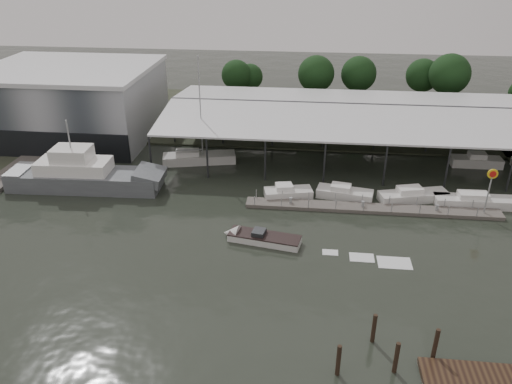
# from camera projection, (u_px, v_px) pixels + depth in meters

# --- Properties ---
(ground) EXTENTS (200.00, 200.00, 0.00)m
(ground) POSITION_uv_depth(u_px,v_px,m) (224.00, 251.00, 48.06)
(ground) COLOR #242921
(ground) RESTS_ON ground
(land_strip_far) EXTENTS (140.00, 30.00, 0.30)m
(land_strip_far) POSITION_uv_depth(u_px,v_px,m) (264.00, 116.00, 85.38)
(land_strip_far) COLOR #383E2F
(land_strip_far) RESTS_ON ground
(land_strip_west) EXTENTS (20.00, 40.00, 0.30)m
(land_strip_west) POSITION_uv_depth(u_px,v_px,m) (5.00, 131.00, 78.55)
(land_strip_west) COLOR #383E2F
(land_strip_west) RESTS_ON ground
(storage_warehouse) EXTENTS (24.50, 20.50, 10.50)m
(storage_warehouse) POSITION_uv_depth(u_px,v_px,m) (72.00, 101.00, 75.03)
(storage_warehouse) COLOR #999DA3
(storage_warehouse) RESTS_ON ground
(covered_boat_shed) EXTENTS (58.24, 24.00, 6.96)m
(covered_boat_shed) POSITION_uv_depth(u_px,v_px,m) (378.00, 109.00, 68.59)
(covered_boat_shed) COLOR silver
(covered_boat_shed) RESTS_ON ground
(trawler_dock) EXTENTS (3.00, 18.00, 0.50)m
(trawler_dock) POSITION_uv_depth(u_px,v_px,m) (9.00, 175.00, 63.29)
(trawler_dock) COLOR #5F5A54
(trawler_dock) RESTS_ON ground
(floating_dock) EXTENTS (28.00, 2.00, 1.40)m
(floating_dock) POSITION_uv_depth(u_px,v_px,m) (371.00, 208.00, 55.42)
(floating_dock) COLOR #5F5A54
(floating_dock) RESTS_ON ground
(shell_fuel_sign) EXTENTS (1.10, 0.18, 5.55)m
(shell_fuel_sign) POSITION_uv_depth(u_px,v_px,m) (491.00, 183.00, 52.60)
(shell_fuel_sign) COLOR #96999C
(shell_fuel_sign) RESTS_ON ground
(grey_trawler) EXTENTS (18.91, 5.25, 8.84)m
(grey_trawler) POSITION_uv_depth(u_px,v_px,m) (86.00, 176.00, 59.87)
(grey_trawler) COLOR #5A5F64
(grey_trawler) RESTS_ON ground
(white_sailboat) EXTENTS (9.99, 4.69, 14.48)m
(white_sailboat) POSITION_uv_depth(u_px,v_px,m) (198.00, 158.00, 67.26)
(white_sailboat) COLOR silver
(white_sailboat) RESTS_ON ground
(speedboat_underway) EXTENTS (18.72, 5.35, 2.00)m
(speedboat_underway) POSITION_uv_depth(u_px,v_px,m) (258.00, 238.00, 49.56)
(speedboat_underway) COLOR silver
(speedboat_underway) RESTS_ON ground
(moored_cruiser_0) EXTENTS (5.85, 3.39, 1.70)m
(moored_cruiser_0) POSITION_uv_depth(u_px,v_px,m) (288.00, 193.00, 58.00)
(moored_cruiser_0) COLOR silver
(moored_cruiser_0) RESTS_ON ground
(moored_cruiser_1) EXTENTS (6.71, 3.41, 1.70)m
(moored_cruiser_1) POSITION_uv_depth(u_px,v_px,m) (344.00, 193.00, 57.92)
(moored_cruiser_1) COLOR silver
(moored_cruiser_1) RESTS_ON ground
(moored_cruiser_2) EXTENTS (8.25, 4.14, 1.70)m
(moored_cruiser_2) POSITION_uv_depth(u_px,v_px,m) (413.00, 196.00, 57.34)
(moored_cruiser_2) COLOR silver
(moored_cruiser_2) RESTS_ON ground
(moored_cruiser_3) EXTENTS (9.27, 2.39, 1.70)m
(moored_cruiser_3) POSITION_uv_depth(u_px,v_px,m) (476.00, 201.00, 56.11)
(moored_cruiser_3) COLOR silver
(moored_cruiser_3) RESTS_ON ground
(mooring_pilings) EXTENTS (7.15, 8.88, 3.32)m
(mooring_pilings) POSITION_uv_depth(u_px,v_px,m) (388.00, 373.00, 33.17)
(mooring_pilings) COLOR #312318
(mooring_pilings) RESTS_ON ground
(horizon_tree_line) EXTENTS (65.16, 9.62, 10.28)m
(horizon_tree_line) POSITION_uv_depth(u_px,v_px,m) (402.00, 77.00, 86.31)
(horizon_tree_line) COLOR #312316
(horizon_tree_line) RESTS_ON ground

